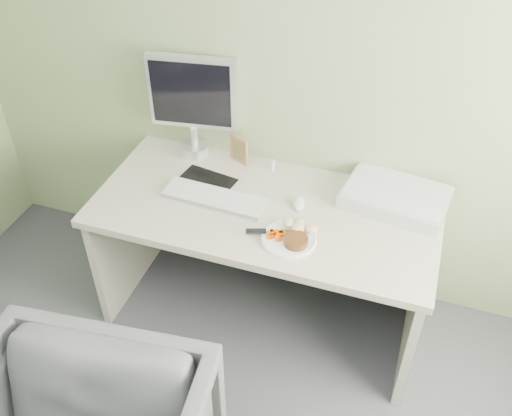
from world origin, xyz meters
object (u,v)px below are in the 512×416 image
(desk, at_px, (265,236))
(monitor, at_px, (193,101))
(plate, at_px, (289,239))
(scanner, at_px, (395,198))

(desk, relative_size, monitor, 3.00)
(monitor, bearing_deg, desk, -42.12)
(desk, relative_size, plate, 6.61)
(desk, distance_m, monitor, 0.75)
(plate, relative_size, scanner, 0.52)
(desk, height_order, monitor, monitor)
(desk, xyz_separation_m, scanner, (0.56, 0.21, 0.22))
(plate, height_order, scanner, scanner)
(plate, distance_m, monitor, 0.86)
(monitor, bearing_deg, plate, -46.29)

